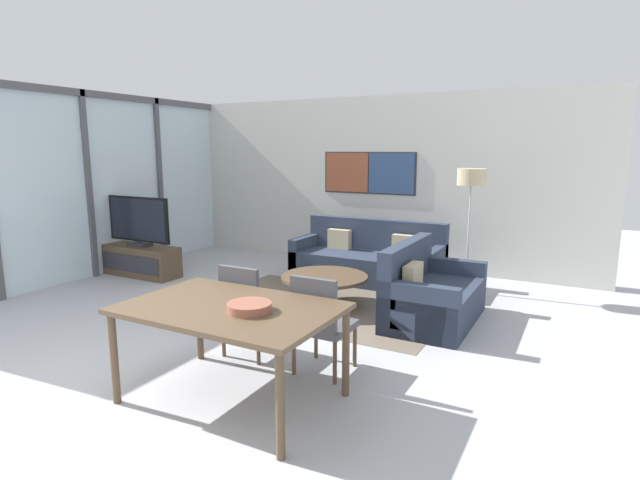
% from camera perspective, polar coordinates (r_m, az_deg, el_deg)
% --- Properties ---
extents(ground_plane, '(24.00, 24.00, 0.00)m').
position_cam_1_polar(ground_plane, '(4.43, -27.58, -16.86)').
color(ground_plane, '#B2B2B7').
extents(wall_back, '(7.60, 0.09, 2.80)m').
position_cam_1_polar(wall_back, '(8.51, 5.06, 6.69)').
color(wall_back, silver).
rests_on(wall_back, ground_plane).
extents(window_wall_left, '(0.07, 5.69, 2.80)m').
position_cam_1_polar(window_wall_left, '(8.32, -25.10, 6.57)').
color(window_wall_left, silver).
rests_on(window_wall_left, ground_plane).
extents(area_rug, '(2.99, 1.93, 0.01)m').
position_cam_1_polar(area_rug, '(6.33, 0.52, -7.46)').
color(area_rug, '#706051').
rests_on(area_rug, ground_plane).
extents(tv_console, '(1.30, 0.45, 0.47)m').
position_cam_1_polar(tv_console, '(8.23, -19.78, -2.24)').
color(tv_console, brown).
rests_on(tv_console, ground_plane).
extents(television, '(1.23, 0.20, 0.76)m').
position_cam_1_polar(television, '(8.13, -20.04, 2.01)').
color(television, '#2D2D33').
rests_on(television, tv_console).
extents(sofa_main, '(2.20, 0.85, 0.89)m').
position_cam_1_polar(sofa_main, '(7.49, 5.58, -2.46)').
color(sofa_main, '#2D384C').
rests_on(sofa_main, ground_plane).
extents(sofa_side, '(0.85, 1.47, 0.89)m').
position_cam_1_polar(sofa_side, '(5.85, 12.23, -6.30)').
color(sofa_side, '#2D384C').
rests_on(sofa_side, ground_plane).
extents(coffee_table, '(1.08, 1.08, 0.39)m').
position_cam_1_polar(coffee_table, '(6.25, 0.52, -4.92)').
color(coffee_table, brown).
rests_on(coffee_table, ground_plane).
extents(dining_table, '(1.63, 1.07, 0.76)m').
position_cam_1_polar(dining_table, '(3.91, -10.21, -8.38)').
color(dining_table, brown).
rests_on(dining_table, ground_plane).
extents(dining_chair_left, '(0.46, 0.46, 0.89)m').
position_cam_1_polar(dining_chair_left, '(4.75, -8.29, -7.47)').
color(dining_chair_left, '#4C4C51').
rests_on(dining_chair_left, ground_plane).
extents(dining_chair_centre, '(0.46, 0.46, 0.89)m').
position_cam_1_polar(dining_chair_centre, '(4.34, 0.06, -9.10)').
color(dining_chair_centre, '#4C4C51').
rests_on(dining_chair_centre, ground_plane).
extents(fruit_bowl, '(0.33, 0.33, 0.07)m').
position_cam_1_polar(fruit_bowl, '(3.72, -8.08, -7.55)').
color(fruit_bowl, '#995642').
rests_on(fruit_bowl, dining_table).
extents(floor_lamp, '(0.37, 0.37, 1.69)m').
position_cam_1_polar(floor_lamp, '(6.95, 16.90, 5.94)').
color(floor_lamp, '#2D2D33').
rests_on(floor_lamp, ground_plane).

